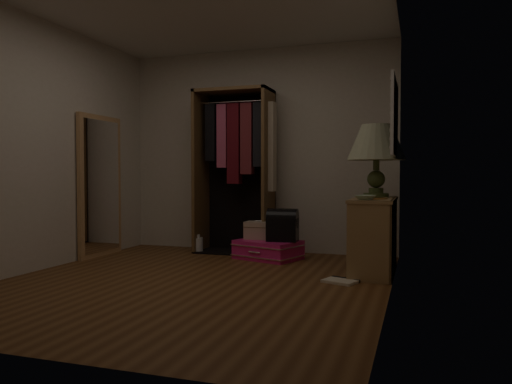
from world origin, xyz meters
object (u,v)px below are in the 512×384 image
(table_lamp, at_px, (376,144))
(white_jug, at_px, (198,245))
(console_bookshelf, at_px, (374,233))
(open_wardrobe, at_px, (239,156))
(floor_mirror, at_px, (100,186))
(black_bag, at_px, (283,224))
(train_case, at_px, (258,230))
(pink_suitcase, at_px, (268,250))

(table_lamp, relative_size, white_jug, 3.31)
(table_lamp, bearing_deg, console_bookshelf, -91.78)
(console_bookshelf, bearing_deg, open_wardrobe, 157.36)
(console_bookshelf, height_order, floor_mirror, floor_mirror)
(black_bag, xyz_separation_m, white_jug, (-1.17, 0.20, -0.32))
(console_bookshelf, bearing_deg, train_case, 162.21)
(train_case, bearing_deg, black_bag, -15.53)
(black_bag, distance_m, table_lamp, 1.40)
(floor_mirror, relative_size, black_bag, 4.49)
(floor_mirror, bearing_deg, open_wardrobe, 27.11)
(white_jug, bearing_deg, pink_suitcase, -10.59)
(console_bookshelf, relative_size, black_bag, 2.96)
(table_lamp, bearing_deg, floor_mirror, -176.30)
(white_jug, bearing_deg, train_case, -7.47)
(white_jug, bearing_deg, open_wardrobe, 19.07)
(floor_mirror, xyz_separation_m, black_bag, (2.18, 0.40, -0.44))
(black_bag, bearing_deg, pink_suitcase, 170.51)
(console_bookshelf, xyz_separation_m, black_bag, (-1.06, 0.35, 0.02))
(console_bookshelf, xyz_separation_m, train_case, (-1.38, 0.44, -0.07))
(train_case, height_order, table_lamp, table_lamp)
(train_case, bearing_deg, floor_mirror, -164.75)
(console_bookshelf, height_order, table_lamp, table_lamp)
(pink_suitcase, distance_m, black_bag, 0.35)
(console_bookshelf, xyz_separation_m, floor_mirror, (-3.24, -0.05, 0.46))
(open_wardrobe, distance_m, pink_suitcase, 1.27)
(open_wardrobe, distance_m, black_bag, 1.12)
(pink_suitcase, bearing_deg, table_lamp, 10.01)
(train_case, bearing_deg, white_jug, 172.98)
(open_wardrobe, bearing_deg, table_lamp, -17.82)
(console_bookshelf, xyz_separation_m, pink_suitcase, (-1.24, 0.37, -0.28))
(table_lamp, bearing_deg, white_jug, 170.07)
(floor_mirror, xyz_separation_m, pink_suitcase, (2.00, 0.42, -0.74))
(pink_suitcase, relative_size, black_bag, 2.24)
(console_bookshelf, xyz_separation_m, table_lamp, (0.01, 0.16, 0.91))
(black_bag, bearing_deg, table_lamp, -13.42)
(pink_suitcase, height_order, train_case, train_case)
(floor_mirror, distance_m, black_bag, 2.26)
(train_case, relative_size, black_bag, 0.82)
(table_lamp, bearing_deg, pink_suitcase, 170.60)
(open_wardrobe, relative_size, train_case, 6.61)
(train_case, distance_m, table_lamp, 1.72)
(train_case, xyz_separation_m, white_jug, (-0.84, 0.11, -0.23))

